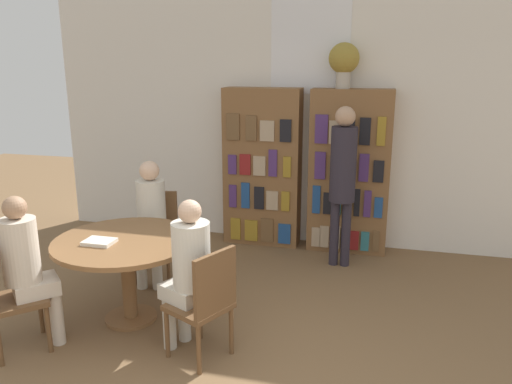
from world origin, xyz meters
name	(u,v)px	position (x,y,z in m)	size (l,w,h in m)	color
wall_back	(309,119)	(0.00, 3.84, 1.51)	(6.40, 0.07, 3.00)	silver
bookshelf_left	(262,168)	(-0.51, 3.65, 0.93)	(0.91, 0.34, 1.87)	brown
bookshelf_right	(349,172)	(0.51, 3.65, 0.93)	(0.91, 0.34, 1.87)	brown
flower_vase	(344,61)	(0.40, 3.65, 2.17)	(0.34, 0.34, 0.49)	#B7AD9E
reading_table	(127,253)	(-1.16, 1.49, 0.61)	(1.20, 1.20, 0.74)	brown
chair_near_camera	(5,294)	(-1.81, 0.81, 0.49)	(0.57, 0.57, 0.88)	brown
chair_left_side	(157,230)	(-1.33, 2.42, 0.49)	(0.47, 0.47, 0.88)	brown
chair_far_side	(206,300)	(-0.32, 1.09, 0.49)	(0.53, 0.53, 0.88)	brown
seated_reader_left	(151,215)	(-1.30, 2.24, 0.71)	(0.33, 0.40, 1.24)	beige
seated_reader_right	(188,267)	(-0.48, 1.17, 0.69)	(0.42, 0.39, 1.22)	beige
seated_reader_back	(28,263)	(-1.68, 0.94, 0.69)	(0.42, 0.42, 1.22)	beige
librarian_standing	(343,171)	(0.48, 3.15, 1.05)	(0.27, 0.54, 1.73)	#28232D
open_book_on_table	(99,242)	(-1.32, 1.35, 0.75)	(0.24, 0.18, 0.03)	silver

